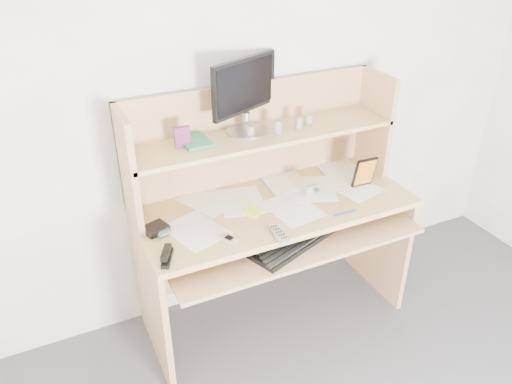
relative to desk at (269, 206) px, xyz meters
name	(u,v)px	position (x,y,z in m)	size (l,w,h in m)	color
back_wall	(249,90)	(0.00, 0.24, 0.56)	(3.60, 0.04, 2.50)	white
desk	(269,206)	(0.00, 0.00, 0.00)	(1.40, 0.70, 1.30)	tan
paper_clutter	(276,203)	(0.00, -0.08, 0.06)	(1.32, 0.54, 0.01)	white
keyboard	(295,239)	(-0.01, -0.29, -0.03)	(0.53, 0.34, 0.03)	black
tv_remote	(279,234)	(-0.12, -0.34, 0.07)	(0.04, 0.16, 0.02)	#979792
flip_phone	(228,238)	(-0.34, -0.28, 0.07)	(0.05, 0.09, 0.02)	silver
stapler	(167,255)	(-0.63, -0.29, 0.08)	(0.04, 0.13, 0.04)	black
wallet	(155,229)	(-0.62, -0.07, 0.08)	(0.11, 0.09, 0.03)	black
sticky_note_pad	(254,212)	(-0.14, -0.11, 0.06)	(0.08, 0.08, 0.01)	gold
digital_camera	(311,189)	(0.21, -0.07, 0.09)	(0.08, 0.03, 0.05)	#B6B6B8
game_case	(364,172)	(0.50, -0.13, 0.15)	(0.12, 0.01, 0.17)	black
blue_pen	(345,212)	(0.26, -0.31, 0.07)	(0.01, 0.01, 0.13)	#1723AD
card_box	(182,137)	(-0.42, 0.08, 0.44)	(0.07, 0.02, 0.10)	#A71A16
shelf_book	(195,142)	(-0.35, 0.10, 0.40)	(0.13, 0.18, 0.02)	#2F763D
chip_stack_a	(250,131)	(-0.08, 0.06, 0.41)	(0.04, 0.04, 0.06)	black
chip_stack_b	(278,127)	(0.06, 0.04, 0.42)	(0.04, 0.04, 0.07)	silver
chip_stack_c	(309,119)	(0.26, 0.08, 0.41)	(0.04, 0.04, 0.05)	black
chip_stack_d	(299,123)	(0.18, 0.04, 0.42)	(0.03, 0.03, 0.06)	silver
monitor	(245,93)	(-0.07, 0.13, 0.58)	(0.40, 0.23, 0.37)	#9B9B9F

